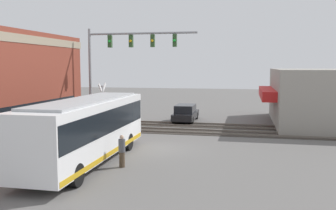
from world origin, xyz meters
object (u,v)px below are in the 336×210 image
at_px(city_bus, 87,128).
at_px(parked_car_black, 186,114).
at_px(crossing_signal, 102,104).
at_px(pedestrian_at_crossing, 102,123).
at_px(pedestrian_near_bus, 122,151).

bearing_deg(city_bus, parked_car_black, -9.54).
relative_size(city_bus, parked_car_black, 2.28).
relative_size(crossing_signal, parked_car_black, 0.79).
height_order(city_bus, pedestrian_at_crossing, city_bus).
height_order(pedestrian_near_bus, pedestrian_at_crossing, pedestrian_at_crossing).
bearing_deg(parked_car_black, crossing_signal, 148.49).
distance_m(crossing_signal, parked_car_black, 9.34).
xyz_separation_m(city_bus, pedestrian_near_bus, (-0.39, -2.00, -1.02)).
bearing_deg(crossing_signal, pedestrian_near_bus, -152.30).
height_order(parked_car_black, pedestrian_at_crossing, pedestrian_at_crossing).
xyz_separation_m(city_bus, parked_car_black, (15.47, -2.60, -1.13)).
height_order(crossing_signal, parked_car_black, crossing_signal).
bearing_deg(pedestrian_near_bus, parked_car_black, -2.18).
bearing_deg(pedestrian_at_crossing, pedestrian_near_bus, -151.92).
distance_m(city_bus, parked_car_black, 15.73).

